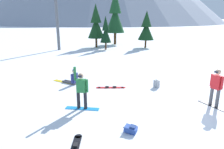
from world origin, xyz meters
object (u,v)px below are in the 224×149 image
pine_tree_twin (146,28)px  pine_tree_slender (106,31)px  snowboarder_foreground (216,87)px  pine_tree_tall (115,15)px  backpack_grey (157,84)px  pine_tree_short (96,24)px  loose_snowboard_near_left (111,87)px  backpack_blue (131,129)px  snowboarder_midground (81,90)px  snowboarder_background (72,79)px

pine_tree_twin → pine_tree_slender: pine_tree_twin is taller
snowboarder_foreground → pine_tree_tall: (4.06, 22.55, 3.44)m
snowboarder_foreground → backpack_grey: bearing=108.0°
backpack_grey → pine_tree_short: bearing=85.2°
loose_snowboard_near_left → backpack_grey: size_ratio=3.65×
backpack_blue → pine_tree_slender: 19.47m
snowboarder_midground → pine_tree_short: (6.22, 18.53, 2.25)m
pine_tree_short → pine_tree_slender: 2.71m
backpack_blue → pine_tree_tall: 25.09m
snowboarder_midground → pine_tree_slender: (6.72, 16.01, 1.39)m
snowboarder_foreground → snowboarder_background: size_ratio=1.11×
backpack_grey → backpack_blue: bearing=-133.1°
snowboarder_midground → pine_tree_tall: (9.86, 20.63, 3.47)m
snowboarder_background → pine_tree_short: 16.24m
pine_tree_short → snowboarder_foreground: bearing=-91.2°
pine_tree_tall → backpack_blue: bearing=-110.5°
pine_tree_twin → loose_snowboard_near_left: bearing=-126.9°
pine_tree_short → pine_tree_tall: 4.37m
snowboarder_foreground → loose_snowboard_near_left: bearing=131.2°
pine_tree_twin → pine_tree_short: (-6.18, 2.80, 0.49)m
loose_snowboard_near_left → pine_tree_twin: pine_tree_twin is taller
snowboarder_midground → snowboarder_foreground: bearing=-18.4°
snowboarder_midground → backpack_blue: bearing=-64.5°
backpack_grey → snowboarder_background: bearing=151.6°
snowboarder_foreground → snowboarder_midground: 6.11m
pine_tree_slender → snowboarder_background: bearing=-117.8°
snowboarder_midground → loose_snowboard_near_left: (2.21, 2.17, -0.89)m
snowboarder_foreground → pine_tree_short: 20.58m
loose_snowboard_near_left → pine_tree_slender: (4.51, 13.84, 2.28)m
snowboarder_background → pine_tree_twin: size_ratio=0.33×
pine_tree_short → pine_tree_tall: (3.63, 2.10, 1.22)m
snowboarder_foreground → snowboarder_midground: size_ratio=0.91×
snowboarder_foreground → pine_tree_short: pine_tree_short is taller
snowboarder_background → backpack_blue: 6.33m
snowboarder_midground → pine_tree_twin: 20.11m
loose_snowboard_near_left → pine_tree_slender: bearing=71.9°
backpack_blue → pine_tree_tall: size_ratio=0.07×
snowboarder_background → backpack_blue: snowboarder_background is taller
backpack_grey → pine_tree_slender: pine_tree_slender is taller
backpack_grey → pine_tree_short: 17.59m
backpack_grey → backpack_blue: (-3.55, -3.80, -0.08)m
snowboarder_foreground → snowboarder_background: bearing=134.7°
snowboarder_foreground → loose_snowboard_near_left: (-3.59, 4.10, -0.93)m
pine_tree_slender → snowboarder_foreground: bearing=-93.0°
pine_tree_short → backpack_grey: bearing=-94.8°
snowboarder_background → loose_snowboard_near_left: snowboarder_background is taller
snowboarder_background → snowboarder_midground: bearing=-93.5°
backpack_blue → snowboarder_midground: bearing=115.5°
loose_snowboard_near_left → pine_tree_short: pine_tree_short is taller
pine_tree_slender → pine_tree_tall: (3.13, 4.62, 2.08)m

